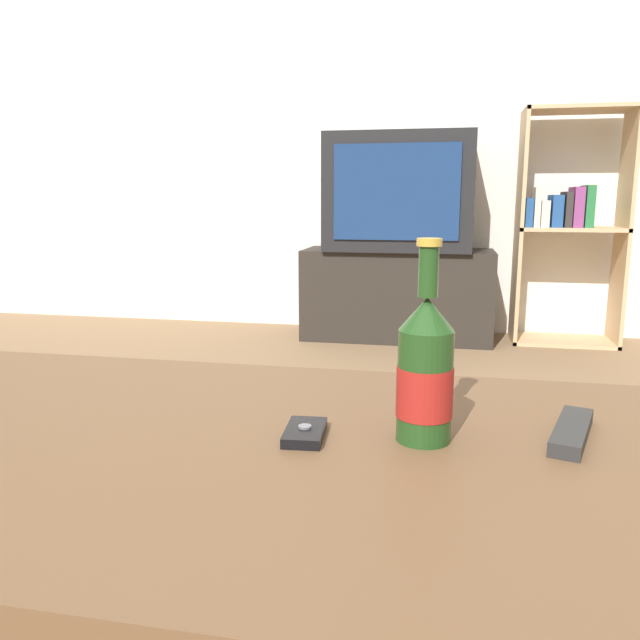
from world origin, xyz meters
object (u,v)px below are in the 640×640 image
bookshelf (567,223)px  remote_control (572,432)px  television (399,193)px  tv_stand (397,294)px  beer_bottle (425,372)px  cell_phone (305,432)px

bookshelf → remote_control: bookshelf is taller
television → remote_control: 2.71m
bookshelf → remote_control: bearing=-99.4°
television → tv_stand: bearing=90.0°
bookshelf → beer_bottle: bookshelf is taller
tv_stand → cell_phone: bearing=-88.2°
television → remote_control: bearing=-80.6°
television → bookshelf: 0.91m
tv_stand → television: 0.56m
tv_stand → cell_phone: 2.73m
tv_stand → beer_bottle: beer_bottle is taller
television → remote_control: (0.44, -2.65, -0.34)m
tv_stand → bookshelf: (0.89, 0.07, 0.40)m
bookshelf → remote_control: size_ratio=7.38×
tv_stand → bookshelf: bookshelf is taller
remote_control → cell_phone: bearing=-152.6°
beer_bottle → remote_control: 0.22m
tv_stand → remote_control: bearing=-80.6°
tv_stand → television: (0.00, -0.00, 0.56)m
remote_control → television: bearing=116.1°
cell_phone → beer_bottle: bearing=4.2°
tv_stand → television: television is taller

